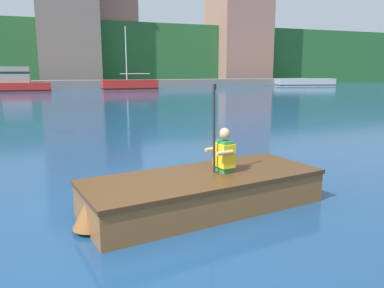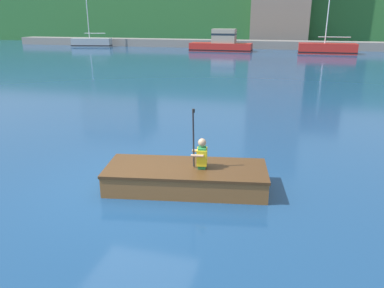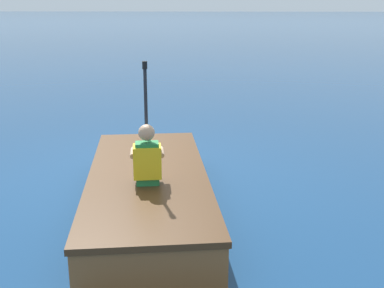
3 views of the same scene
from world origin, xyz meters
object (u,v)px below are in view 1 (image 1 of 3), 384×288
(moored_boat_dock_west_end, at_px, (304,83))
(person_paddler, at_px, (224,152))
(moored_boat_dock_center_far, at_px, (14,83))
(moored_boat_dock_center_near, at_px, (130,85))
(rowboat_foreground, at_px, (201,190))

(moored_boat_dock_west_end, bearing_deg, person_paddler, -128.01)
(moored_boat_dock_center_far, xyz_separation_m, person_paddler, (5.71, -33.58, -0.02))
(moored_boat_dock_west_end, relative_size, moored_boat_dock_center_near, 1.23)
(moored_boat_dock_center_near, distance_m, moored_boat_dock_center_far, 10.68)
(moored_boat_dock_center_far, bearing_deg, person_paddler, -80.35)
(moored_boat_dock_center_near, bearing_deg, person_paddler, -98.50)
(rowboat_foreground, bearing_deg, person_paddler, 9.49)
(moored_boat_dock_center_near, height_order, moored_boat_dock_center_far, moored_boat_dock_center_near)
(moored_boat_dock_center_far, xyz_separation_m, rowboat_foreground, (5.33, -33.64, -0.53))
(rowboat_foreground, bearing_deg, moored_boat_dock_center_far, 99.01)
(moored_boat_dock_center_far, relative_size, person_paddler, 5.24)
(moored_boat_dock_west_end, xyz_separation_m, moored_boat_dock_center_far, (-33.34, -1.77, 0.36))
(rowboat_foreground, xyz_separation_m, person_paddler, (0.38, 0.06, 0.51))
(moored_boat_dock_center_far, distance_m, person_paddler, 34.06)
(moored_boat_dock_west_end, height_order, person_paddler, person_paddler)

